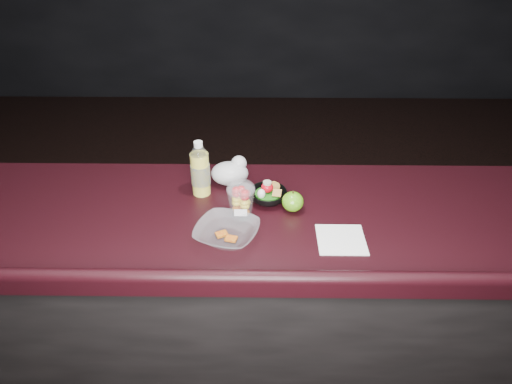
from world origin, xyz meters
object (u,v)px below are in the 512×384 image
snack_bowl (268,195)px  lemonade_bottle (200,172)px  fruit_cup (241,199)px  takeout_bowl (227,233)px  green_apple (293,202)px

snack_bowl → lemonade_bottle: bearing=168.7°
fruit_cup → lemonade_bottle: bearing=136.9°
lemonade_bottle → fruit_cup: 0.22m
lemonade_bottle → takeout_bowl: size_ratio=0.84×
fruit_cup → snack_bowl: bearing=45.9°
snack_bowl → green_apple: bearing=-33.0°
green_apple → snack_bowl: bearing=147.0°
fruit_cup → green_apple: fruit_cup is taller
lemonade_bottle → fruit_cup: (0.16, -0.15, -0.02)m
lemonade_bottle → takeout_bowl: (0.12, -0.28, -0.07)m
snack_bowl → takeout_bowl: size_ratio=0.64×
fruit_cup → takeout_bowl: size_ratio=0.55×
green_apple → fruit_cup: bearing=-167.9°
lemonade_bottle → snack_bowl: bearing=-11.3°
lemonade_bottle → takeout_bowl: 0.31m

